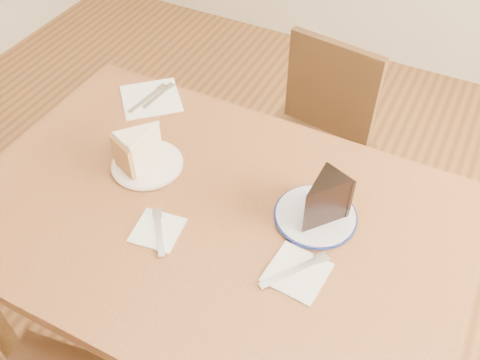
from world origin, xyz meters
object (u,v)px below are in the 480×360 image
at_px(plate_navy, 315,216).
at_px(carrot_cake, 143,147).
at_px(table, 211,239).
at_px(chair_far, 309,147).
at_px(chocolate_cake, 320,204).
at_px(plate_cream, 147,164).

distance_m(plate_navy, carrot_cake, 0.47).
distance_m(table, plate_navy, 0.27).
bearing_deg(chair_far, carrot_cake, 73.62).
xyz_separation_m(chair_far, chocolate_cake, (0.21, -0.56, 0.37)).
distance_m(chair_far, plate_cream, 0.70).
relative_size(table, carrot_cake, 10.74).
distance_m(table, chair_far, 0.68).
relative_size(chair_far, plate_cream, 4.50).
bearing_deg(chocolate_cake, plate_navy, -35.15).
bearing_deg(table, carrot_cake, 162.39).
xyz_separation_m(chair_far, plate_cream, (-0.25, -0.58, 0.31)).
bearing_deg(chair_far, table, 95.34).
xyz_separation_m(plate_cream, carrot_cake, (-0.01, 0.01, 0.05)).
bearing_deg(chocolate_cake, chair_far, -48.86).
bearing_deg(carrot_cake, plate_cream, -9.71).
bearing_deg(chair_far, plate_navy, 118.21).
height_order(table, chair_far, chair_far).
xyz_separation_m(chair_far, plate_navy, (0.20, -0.55, 0.31)).
distance_m(plate_cream, carrot_cake, 0.05).
relative_size(table, plate_cream, 6.75).
xyz_separation_m(carrot_cake, chocolate_cake, (0.47, 0.02, 0.01)).
bearing_deg(plate_navy, carrot_cake, -176.39).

